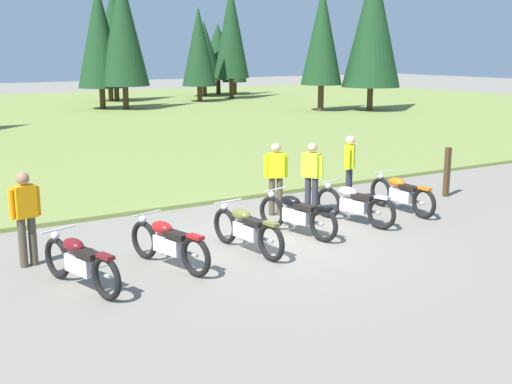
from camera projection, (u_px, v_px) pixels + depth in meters
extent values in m
plane|color=gray|center=(272.00, 242.00, 12.60)|extent=(140.00, 140.00, 0.00)
cube|color=olive|center=(10.00, 121.00, 33.77)|extent=(80.00, 44.00, 0.10)
cylinder|color=#47331E|center=(111.00, 94.00, 46.58)|extent=(0.36, 0.36, 1.29)
cone|color=#193D1E|center=(109.00, 54.00, 45.97)|extent=(2.39, 2.39, 4.42)
cylinder|color=#47331E|center=(200.00, 94.00, 46.31)|extent=(0.36, 0.36, 1.22)
cone|color=#193D1E|center=(199.00, 46.00, 45.58)|extent=(2.48, 2.48, 5.55)
cylinder|color=#47331E|center=(321.00, 99.00, 39.02)|extent=(0.36, 0.36, 1.68)
cone|color=#193D1E|center=(322.00, 35.00, 38.20)|extent=(2.48, 2.48, 5.88)
cylinder|color=#47331E|center=(117.00, 92.00, 46.78)|extent=(0.36, 0.36, 1.53)
cone|color=#193D1E|center=(114.00, 34.00, 45.90)|extent=(3.45, 3.45, 6.70)
cylinder|color=#47331E|center=(235.00, 89.00, 53.28)|extent=(0.36, 0.36, 1.16)
cone|color=#193D1E|center=(234.00, 42.00, 52.46)|extent=(2.02, 2.02, 6.41)
cylinder|color=#47331E|center=(205.00, 89.00, 51.62)|extent=(0.36, 0.36, 1.40)
cone|color=#193D1E|center=(204.00, 50.00, 50.97)|extent=(3.01, 3.01, 4.64)
cylinder|color=#47331E|center=(218.00, 87.00, 53.83)|extent=(0.36, 0.36, 1.36)
cone|color=#193D1E|center=(218.00, 51.00, 53.19)|extent=(3.56, 3.56, 4.56)
cylinder|color=#47331E|center=(232.00, 89.00, 49.27)|extent=(0.36, 0.36, 1.67)
cone|color=#193D1E|center=(231.00, 30.00, 48.32)|extent=(2.70, 2.70, 7.07)
cylinder|color=#47331E|center=(126.00, 98.00, 40.11)|extent=(0.36, 0.36, 1.56)
cone|color=#193D1E|center=(123.00, 28.00, 39.19)|extent=(3.06, 3.06, 6.95)
cylinder|color=#47331E|center=(103.00, 99.00, 40.33)|extent=(0.36, 0.36, 1.42)
cone|color=#193D1E|center=(99.00, 35.00, 39.48)|extent=(2.88, 2.88, 6.42)
cylinder|color=#47331E|center=(370.00, 100.00, 39.23)|extent=(0.36, 0.36, 1.53)
cone|color=#193D1E|center=(373.00, 24.00, 38.27)|extent=(3.52, 3.52, 7.43)
torus|color=black|center=(57.00, 258.00, 10.53)|extent=(0.28, 0.70, 0.70)
torus|color=black|center=(106.00, 278.00, 9.60)|extent=(0.28, 0.70, 0.70)
cube|color=silver|center=(81.00, 265.00, 10.06)|extent=(0.36, 0.67, 0.28)
ellipsoid|color=maroon|center=(73.00, 245.00, 10.12)|extent=(0.38, 0.53, 0.22)
cube|color=black|center=(88.00, 254.00, 9.86)|extent=(0.34, 0.52, 0.10)
cube|color=maroon|center=(105.00, 256.00, 9.53)|extent=(0.22, 0.35, 0.06)
cylinder|color=silver|center=(59.00, 229.00, 10.36)|extent=(0.61, 0.20, 0.03)
sphere|color=silver|center=(55.00, 236.00, 10.46)|extent=(0.14, 0.14, 0.14)
cylinder|color=silver|center=(99.00, 273.00, 9.98)|extent=(0.22, 0.55, 0.07)
torus|color=black|center=(144.00, 240.00, 11.55)|extent=(0.28, 0.70, 0.70)
torus|color=black|center=(196.00, 257.00, 10.61)|extent=(0.28, 0.70, 0.70)
cube|color=silver|center=(169.00, 245.00, 11.07)|extent=(0.36, 0.67, 0.28)
ellipsoid|color=#AD1919|center=(162.00, 228.00, 11.13)|extent=(0.38, 0.53, 0.22)
cube|color=black|center=(177.00, 235.00, 10.87)|extent=(0.34, 0.52, 0.10)
cube|color=#AD1919|center=(195.00, 237.00, 10.53)|extent=(0.22, 0.35, 0.06)
cylinder|color=silver|center=(147.00, 213.00, 11.37)|extent=(0.61, 0.19, 0.03)
sphere|color=silver|center=(143.00, 219.00, 11.48)|extent=(0.14, 0.14, 0.14)
cylinder|color=silver|center=(186.00, 252.00, 10.99)|extent=(0.21, 0.55, 0.07)
torus|color=black|center=(225.00, 226.00, 12.47)|extent=(0.18, 0.71, 0.70)
torus|color=black|center=(271.00, 242.00, 11.40)|extent=(0.18, 0.71, 0.70)
cube|color=silver|center=(247.00, 231.00, 11.92)|extent=(0.27, 0.66, 0.28)
ellipsoid|color=brown|center=(241.00, 215.00, 12.00)|extent=(0.32, 0.51, 0.22)
cube|color=black|center=(254.00, 222.00, 11.71)|extent=(0.28, 0.50, 0.10)
cube|color=brown|center=(271.00, 224.00, 11.32)|extent=(0.18, 0.33, 0.06)
cylinder|color=silver|center=(228.00, 201.00, 12.28)|extent=(0.62, 0.11, 0.03)
sphere|color=silver|center=(224.00, 207.00, 12.40)|extent=(0.14, 0.14, 0.14)
cylinder|color=silver|center=(263.00, 239.00, 11.80)|extent=(0.14, 0.55, 0.07)
torus|color=black|center=(272.00, 212.00, 13.52)|extent=(0.26, 0.70, 0.70)
torus|color=black|center=(324.00, 225.00, 12.55)|extent=(0.26, 0.70, 0.70)
cube|color=silver|center=(297.00, 216.00, 13.03)|extent=(0.34, 0.67, 0.28)
ellipsoid|color=black|center=(290.00, 201.00, 13.09)|extent=(0.36, 0.53, 0.22)
cube|color=black|center=(305.00, 207.00, 12.83)|extent=(0.32, 0.52, 0.10)
cube|color=black|center=(324.00, 208.00, 12.48)|extent=(0.21, 0.34, 0.06)
cylinder|color=silver|center=(276.00, 189.00, 13.34)|extent=(0.61, 0.17, 0.03)
sphere|color=silver|center=(271.00, 195.00, 13.46)|extent=(0.14, 0.14, 0.14)
cylinder|color=silver|center=(313.00, 222.00, 12.94)|extent=(0.19, 0.55, 0.07)
torus|color=black|center=(328.00, 203.00, 14.39)|extent=(0.27, 0.70, 0.70)
torus|color=black|center=(381.00, 213.00, 13.44)|extent=(0.27, 0.70, 0.70)
cube|color=silver|center=(354.00, 205.00, 13.90)|extent=(0.35, 0.67, 0.28)
ellipsoid|color=#B7B7BC|center=(348.00, 192.00, 13.96)|extent=(0.37, 0.53, 0.22)
cube|color=black|center=(363.00, 197.00, 13.70)|extent=(0.33, 0.52, 0.10)
cube|color=#B7B7BC|center=(382.00, 197.00, 13.36)|extent=(0.22, 0.34, 0.06)
cylinder|color=silver|center=(333.00, 181.00, 14.21)|extent=(0.61, 0.19, 0.03)
sphere|color=silver|center=(328.00, 186.00, 14.32)|extent=(0.14, 0.14, 0.14)
cylinder|color=silver|center=(369.00, 211.00, 13.82)|extent=(0.21, 0.55, 0.07)
torus|color=black|center=(381.00, 192.00, 15.48)|extent=(0.10, 0.70, 0.70)
torus|color=black|center=(424.00, 203.00, 14.31)|extent=(0.10, 0.70, 0.70)
cube|color=silver|center=(402.00, 195.00, 14.88)|extent=(0.20, 0.64, 0.28)
ellipsoid|color=orange|center=(397.00, 182.00, 14.97)|extent=(0.26, 0.48, 0.22)
cube|color=black|center=(409.00, 188.00, 14.65)|extent=(0.22, 0.48, 0.10)
cube|color=orange|center=(425.00, 188.00, 14.24)|extent=(0.14, 0.32, 0.06)
cylinder|color=silver|center=(385.00, 172.00, 15.28)|extent=(0.62, 0.03, 0.03)
sphere|color=silver|center=(381.00, 176.00, 15.41)|extent=(0.14, 0.14, 0.14)
cylinder|color=silver|center=(415.00, 201.00, 14.73)|extent=(0.07, 0.55, 0.07)
cylinder|color=#2D2D38|center=(348.00, 186.00, 15.70)|extent=(0.14, 0.14, 0.88)
cylinder|color=#2D2D38|center=(349.00, 185.00, 15.87)|extent=(0.14, 0.14, 0.88)
cube|color=#D8EA19|center=(350.00, 157.00, 15.63)|extent=(0.41, 0.41, 0.56)
sphere|color=beige|center=(350.00, 140.00, 15.55)|extent=(0.22, 0.22, 0.22)
cylinder|color=#D8EA19|center=(349.00, 159.00, 15.42)|extent=(0.09, 0.09, 0.52)
cylinder|color=#D8EA19|center=(351.00, 156.00, 15.85)|extent=(0.09, 0.09, 0.52)
cylinder|color=#4C4233|center=(280.00, 196.00, 14.61)|extent=(0.14, 0.14, 0.88)
cylinder|color=#4C4233|center=(272.00, 196.00, 14.58)|extent=(0.14, 0.14, 0.88)
cube|color=#D8EA19|center=(276.00, 165.00, 14.44)|extent=(0.42, 0.34, 0.56)
sphere|color=tan|center=(276.00, 148.00, 14.36)|extent=(0.22, 0.22, 0.22)
cylinder|color=#D8EA19|center=(286.00, 166.00, 14.48)|extent=(0.09, 0.09, 0.52)
cylinder|color=#D8EA19|center=(266.00, 166.00, 14.41)|extent=(0.09, 0.09, 0.52)
cylinder|color=#2D2D38|center=(315.00, 197.00, 14.58)|extent=(0.14, 0.14, 0.88)
cylinder|color=#2D2D38|center=(308.00, 196.00, 14.67)|extent=(0.14, 0.14, 0.88)
cube|color=#C6E52D|center=(312.00, 165.00, 14.47)|extent=(0.36, 0.42, 0.56)
sphere|color=tan|center=(312.00, 148.00, 14.38)|extent=(0.22, 0.22, 0.22)
cylinder|color=#C6E52D|center=(321.00, 167.00, 14.36)|extent=(0.09, 0.09, 0.52)
cylinder|color=#C6E52D|center=(303.00, 165.00, 14.59)|extent=(0.09, 0.09, 0.52)
cylinder|color=#4C4233|center=(23.00, 243.00, 11.06)|extent=(0.14, 0.14, 0.88)
cylinder|color=#4C4233|center=(33.00, 241.00, 11.18)|extent=(0.14, 0.14, 0.88)
cube|color=orange|center=(25.00, 201.00, 10.97)|extent=(0.39, 0.28, 0.56)
sphere|color=#9E7051|center=(23.00, 179.00, 10.88)|extent=(0.22, 0.22, 0.22)
cylinder|color=orange|center=(11.00, 205.00, 10.82)|extent=(0.09, 0.09, 0.52)
cylinder|color=orange|center=(38.00, 201.00, 11.12)|extent=(0.09, 0.09, 0.52)
cube|color=#47331E|center=(447.00, 172.00, 16.44)|extent=(0.12, 0.12, 1.28)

